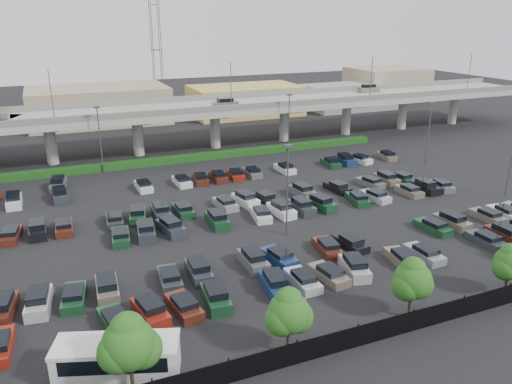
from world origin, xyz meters
The scene contains 10 objects.
ground centered at (0.00, 0.00, 0.00)m, with size 280.00×280.00×0.00m, color black.
overpass centered at (-0.21, 32.01, 6.97)m, with size 150.00×13.00×15.80m.
hedge centered at (0.00, 25.00, 0.55)m, with size 66.00×1.60×1.10m, color #193F12.
fence centered at (-0.05, -28.00, 0.90)m, with size 70.00×0.10×2.00m.
tree_row centered at (0.70, -26.53, 3.52)m, with size 65.07×3.66×5.94m.
shuttle_bus centered at (-20.60, -24.40, 1.44)m, with size 8.71×5.34×2.65m.
parked_cars centered at (-1.26, -4.24, 0.64)m, with size 63.15×41.68×1.67m.
light_poles centered at (-4.13, 2.00, 6.24)m, with size 66.90×48.38×10.30m.
distant_buildings centered at (12.38, 61.81, 3.74)m, with size 138.00×24.00×9.00m.
comm_tower centered at (4.00, 74.00, 15.61)m, with size 2.40×2.40×30.00m.
Camera 1 is at (-22.75, -53.53, 23.04)m, focal length 35.00 mm.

